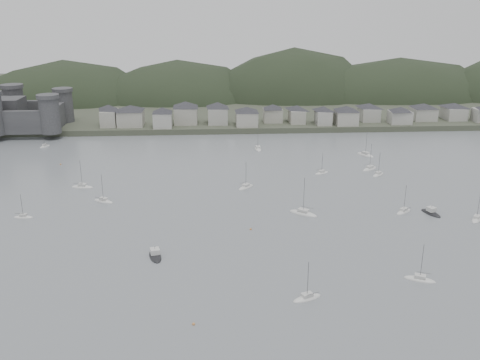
{
  "coord_description": "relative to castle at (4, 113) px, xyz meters",
  "views": [
    {
      "loc": [
        -10.85,
        -102.76,
        65.77
      ],
      "look_at": [
        0.0,
        75.0,
        6.0
      ],
      "focal_mm": 39.07,
      "sensor_mm": 36.0,
      "label": 1
    }
  ],
  "objects": [
    {
      "name": "moored_fleet",
      "position": [
        116.88,
        -108.52,
        -10.79
      ],
      "size": [
        260.18,
        177.03,
        13.62
      ],
      "color": "silver",
      "rests_on": "ground"
    },
    {
      "name": "forested_ridge",
      "position": [
        124.83,
        89.6,
        -22.25
      ],
      "size": [
        851.55,
        103.94,
        102.57
      ],
      "color": "black",
      "rests_on": "ground"
    },
    {
      "name": "motor_launch_far",
      "position": [
        93.7,
        -151.8,
        -10.68
      ],
      "size": [
        5.19,
        9.27,
        4.08
      ],
      "rotation": [
        0.0,
        0.0,
        3.39
      ],
      "color": "black",
      "rests_on": "ground"
    },
    {
      "name": "mooring_buoys",
      "position": [
        105.87,
        -135.9,
        -10.81
      ],
      "size": [
        167.84,
        124.31,
        0.7
      ],
      "color": "#C78242",
      "rests_on": "ground"
    },
    {
      "name": "motor_launch_near",
      "position": [
        182.3,
        -126.01,
        -10.68
      ],
      "size": [
        5.84,
        8.85,
        3.98
      ],
      "rotation": [
        0.0,
        0.0,
        0.38
      ],
      "color": "black",
      "rests_on": "ground"
    },
    {
      "name": "far_shore_land",
      "position": [
        120.0,
        115.2,
        -9.46
      ],
      "size": [
        900.0,
        250.0,
        3.0
      ],
      "primitive_type": "cube",
      "color": "#383D2D",
      "rests_on": "ground"
    },
    {
      "name": "castle",
      "position": [
        0.0,
        0.0,
        0.0
      ],
      "size": [
        66.0,
        43.0,
        20.0
      ],
      "color": "#37373A",
      "rests_on": "far_shore_land"
    },
    {
      "name": "ground",
      "position": [
        120.0,
        -179.8,
        -10.96
      ],
      "size": [
        900.0,
        900.0,
        0.0
      ],
      "primitive_type": "plane",
      "color": "slate",
      "rests_on": "ground"
    },
    {
      "name": "waterfront_town",
      "position": [
        170.59,
        3.54,
        -2.3
      ],
      "size": [
        451.48,
        28.46,
        12.92
      ],
      "color": "#9C9B8E",
      "rests_on": "far_shore_land"
    }
  ]
}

